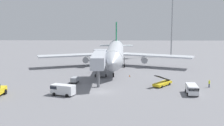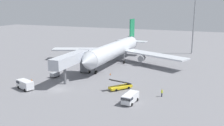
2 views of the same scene
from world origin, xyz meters
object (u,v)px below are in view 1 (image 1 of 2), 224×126
Objects in this scene: airplane_at_gate at (115,52)px; belt_loader_truck at (162,83)px; service_van_mid_center at (62,89)px; service_van_mid_right at (192,89)px; apron_light_mast at (172,8)px; jet_bridge at (99,60)px; baggage_cart_near_center at (75,80)px; ground_crew_worker_foreground at (209,83)px; safety_cone_alpha at (55,87)px; safety_cone_bravo at (130,76)px.

belt_loader_truck is at bearing -65.89° from airplane_at_gate.
service_van_mid_right is at bearing 2.59° from service_van_mid_center.
service_van_mid_right is 0.17× the size of apron_light_mast.
jet_bridge reaches higher than baggage_cart_near_center.
ground_crew_worker_foreground reaches higher than safety_cone_alpha.
apron_light_mast is at bearing 83.73° from service_van_mid_right.
service_van_mid_center is at bearing -166.88° from ground_crew_worker_foreground.
jet_bridge is 3.61× the size of service_van_mid_right.
airplane_at_gate is 78.09× the size of safety_cone_alpha.
jet_bridge is 28.79× the size of safety_cone_alpha.
ground_crew_worker_foreground is (31.93, 7.44, -0.30)m from service_van_mid_center.
service_van_mid_right is at bearing -30.23° from jet_bridge.
belt_loader_truck is 10.44m from ground_crew_worker_foreground.
safety_cone_bravo is at bearing 145.55° from ground_crew_worker_foreground.
apron_light_mast reaches higher than safety_cone_alpha.
safety_cone_alpha is (-2.78, 5.82, -0.93)m from service_van_mid_center.
airplane_at_gate is 91.61× the size of safety_cone_bravo.
jet_bridge is 6.80× the size of baggage_cart_near_center.
jet_bridge is at bearing 36.02° from safety_cone_alpha.
safety_cone_bravo is at bearing 41.25° from jet_bridge.
airplane_at_gate is 27.96m from belt_loader_truck.
safety_cone_alpha is at bearing 171.02° from service_van_mid_right.
belt_loader_truck is 12.91m from safety_cone_bravo.
service_van_mid_right reaches higher than safety_cone_bravo.
service_van_mid_right is at bearing -21.69° from baggage_cart_near_center.
service_van_mid_right is 9.35× the size of safety_cone_bravo.
service_van_mid_right is at bearing -56.96° from belt_loader_truck.
safety_cone_alpha is 0.02× the size of apron_light_mast.
ground_crew_worker_foreground is at bearing -91.33° from apron_light_mast.
service_van_mid_center is 11.46m from baggage_cart_near_center.
baggage_cart_near_center is 0.09× the size of apron_light_mast.
baggage_cart_near_center is at bearing 158.31° from service_van_mid_right.
service_van_mid_center reaches higher than baggage_cart_near_center.
service_van_mid_right is 27.66m from baggage_cart_near_center.
service_van_mid_center is at bearing -64.50° from safety_cone_alpha.
ground_crew_worker_foreground reaches higher than safety_cone_bravo.
service_van_mid_right is at bearing -63.70° from airplane_at_gate.
jet_bridge is 11.50m from safety_cone_bravo.
baggage_cart_near_center reaches higher than safety_cone_alpha.
belt_loader_truck is at bearing -15.00° from jet_bridge.
baggage_cart_near_center is at bearing -122.40° from apron_light_mast.
airplane_at_gate is at bearing 116.30° from service_van_mid_right.
baggage_cart_near_center is 4.24× the size of safety_cone_alpha.
airplane_at_gate is at bearing 129.22° from ground_crew_worker_foreground.
service_van_mid_center is 2.91× the size of ground_crew_worker_foreground.
belt_loader_truck is 1.10× the size of service_van_mid_center.
service_van_mid_right is at bearing -8.98° from safety_cone_alpha.
airplane_at_gate reaches higher than jet_bridge.
ground_crew_worker_foreground is at bearing -7.13° from belt_loader_truck.
belt_loader_truck is 24.52m from safety_cone_alpha.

